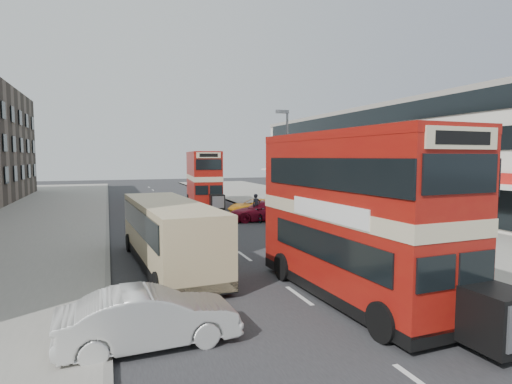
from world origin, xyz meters
name	(u,v)px	position (x,y,z in m)	size (l,w,h in m)	color
ground	(328,317)	(0.00, 0.00, 0.00)	(160.00, 160.00, 0.00)	#28282B
road_surface	(194,220)	(0.00, 20.00, 0.01)	(12.00, 90.00, 0.01)	#28282B
pavement_right	(336,212)	(12.00, 20.00, 0.07)	(12.00, 90.00, 0.15)	gray
pavement_left	(11,228)	(-12.00, 20.00, 0.07)	(12.00, 90.00, 0.15)	gray
kerb_left	(108,224)	(-6.10, 20.00, 0.07)	(0.20, 90.00, 0.16)	gray
kerb_right	(271,215)	(6.10, 20.00, 0.07)	(0.20, 90.00, 0.16)	gray
commercial_row	(400,157)	(19.95, 22.00, 4.70)	(9.90, 46.20, 9.30)	beige
street_lamp	(286,156)	(6.52, 18.00, 4.78)	(1.00, 0.20, 8.12)	slate
bus_main	(355,215)	(1.60, 1.20, 2.80)	(3.05, 9.69, 5.31)	black
bus_second	(203,179)	(2.52, 28.19, 2.64)	(3.27, 9.30, 5.02)	black
coach	(169,232)	(-3.62, 7.21, 1.53)	(3.20, 9.95, 2.60)	black
car_left_front	(150,318)	(-5.11, -0.18, 0.72)	(1.53, 4.40, 1.45)	beige
car_right_a	(263,211)	(4.71, 18.00, 0.74)	(2.06, 5.08, 1.47)	maroon
car_right_b	(255,206)	(5.35, 21.67, 0.63)	(2.07, 4.50, 1.25)	orange
pedestrian_near	(328,209)	(8.51, 15.17, 1.05)	(0.66, 0.45, 1.79)	gray
cyclist	(256,213)	(4.06, 17.67, 0.67)	(0.91, 2.02, 2.04)	gray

